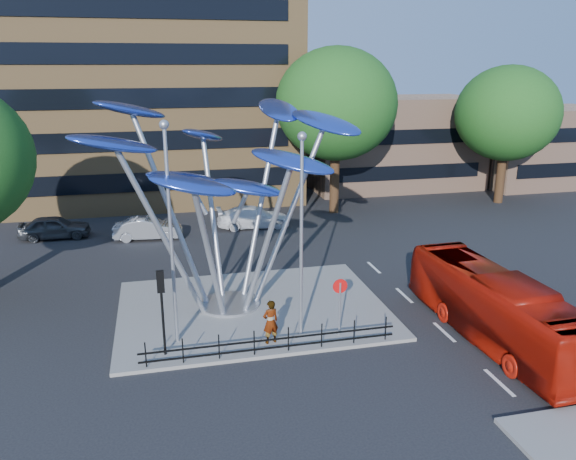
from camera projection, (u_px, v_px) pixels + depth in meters
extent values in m
plane|color=black|center=(308.00, 376.00, 20.36)|extent=(120.00, 120.00, 0.00)
cube|color=slate|center=(253.00, 309.00, 25.72)|extent=(12.00, 9.00, 0.15)
cube|color=olive|center=(132.00, 9.00, 44.61)|extent=(25.00, 15.00, 30.00)
cube|color=tan|center=(392.00, 142.00, 50.71)|extent=(15.00, 8.00, 8.00)
cube|color=tan|center=(541.00, 146.00, 52.05)|extent=(12.00, 8.00, 7.00)
cylinder|color=black|center=(335.00, 175.00, 41.82)|extent=(0.70, 0.70, 5.72)
ellipsoid|color=#174513|center=(336.00, 104.00, 40.33)|extent=(8.80, 8.80, 8.10)
cylinder|color=black|center=(501.00, 172.00, 44.98)|extent=(0.70, 0.70, 5.06)
ellipsoid|color=#174513|center=(507.00, 113.00, 43.66)|extent=(8.00, 8.00, 7.36)
cylinder|color=#9EA0A5|center=(229.00, 304.00, 25.93)|extent=(2.80, 2.80, 0.12)
cylinder|color=#9EA0A5|center=(201.00, 230.00, 24.00)|extent=(0.24, 0.24, 7.80)
ellipsoid|color=blue|center=(113.00, 144.00, 21.26)|extent=(3.92, 2.95, 1.39)
cylinder|color=#9EA0A5|center=(221.00, 247.00, 24.01)|extent=(0.24, 0.24, 6.40)
ellipsoid|color=blue|center=(193.00, 185.00, 20.78)|extent=(3.47, 1.78, 1.31)
cylinder|color=#9EA0A5|center=(243.00, 237.00, 24.33)|extent=(0.24, 0.24, 7.00)
ellipsoid|color=blue|center=(292.00, 161.00, 22.23)|extent=(3.81, 3.11, 1.36)
cylinder|color=#9EA0A5|center=(254.00, 218.00, 25.03)|extent=(0.24, 0.24, 8.20)
ellipsoid|color=blue|center=(326.00, 122.00, 24.98)|extent=(3.52, 4.06, 1.44)
cylinder|color=#9EA0A5|center=(242.00, 209.00, 25.73)|extent=(0.24, 0.24, 8.60)
ellipsoid|color=blue|center=(279.00, 110.00, 26.85)|extent=(2.21, 3.79, 1.39)
cylinder|color=#9EA0A5|center=(220.00, 223.00, 25.77)|extent=(0.24, 0.24, 7.40)
ellipsoid|color=blue|center=(203.00, 135.00, 27.05)|extent=(3.02, 3.71, 1.34)
cylinder|color=#9EA0A5|center=(203.00, 212.00, 24.84)|extent=(0.24, 0.24, 8.80)
ellipsoid|color=blue|center=(131.00, 110.00, 24.27)|extent=(3.88, 3.60, 1.42)
ellipsoid|color=blue|center=(183.00, 178.00, 24.02)|extent=(3.40, 1.96, 1.13)
ellipsoid|color=blue|center=(248.00, 187.00, 24.17)|extent=(3.39, 2.16, 1.11)
cylinder|color=#9EA0A5|center=(171.00, 240.00, 21.38)|extent=(0.14, 0.14, 8.50)
sphere|color=#9EA0A5|center=(164.00, 125.00, 20.13)|extent=(0.36, 0.36, 0.36)
cylinder|color=#9EA0A5|center=(301.00, 241.00, 22.08)|extent=(0.14, 0.14, 8.00)
sphere|color=#9EA0A5|center=(302.00, 136.00, 20.90)|extent=(0.36, 0.36, 0.36)
cylinder|color=black|center=(163.00, 316.00, 21.10)|extent=(0.10, 0.10, 3.20)
cube|color=black|center=(160.00, 282.00, 20.70)|extent=(0.28, 0.18, 0.85)
sphere|color=#FF0C0C|center=(160.00, 274.00, 20.62)|extent=(0.18, 0.18, 0.18)
cylinder|color=#9EA0A5|center=(340.00, 309.00, 22.76)|extent=(0.08, 0.08, 2.30)
cylinder|color=red|center=(340.00, 286.00, 22.50)|extent=(0.60, 0.04, 0.60)
cube|color=white|center=(340.00, 286.00, 22.52)|extent=(0.42, 0.03, 0.10)
cylinder|color=black|center=(146.00, 355.00, 20.51)|extent=(0.05, 0.05, 1.00)
cylinder|color=black|center=(183.00, 351.00, 20.81)|extent=(0.05, 0.05, 1.00)
cylinder|color=black|center=(219.00, 347.00, 21.10)|extent=(0.05, 0.05, 1.00)
cylinder|color=black|center=(254.00, 343.00, 21.39)|extent=(0.05, 0.05, 1.00)
cylinder|color=black|center=(288.00, 339.00, 21.69)|extent=(0.05, 0.05, 1.00)
cylinder|color=black|center=(322.00, 335.00, 21.98)|extent=(0.05, 0.05, 1.00)
cylinder|color=black|center=(354.00, 332.00, 22.28)|extent=(0.05, 0.05, 1.00)
cylinder|color=black|center=(386.00, 328.00, 22.57)|extent=(0.05, 0.05, 1.00)
cube|color=black|center=(271.00, 340.00, 21.53)|extent=(10.00, 0.06, 0.06)
cube|color=black|center=(271.00, 348.00, 21.63)|extent=(10.00, 0.06, 0.06)
imported|color=#A71407|center=(495.00, 307.00, 22.63)|extent=(2.72, 10.32, 2.85)
imported|color=gray|center=(270.00, 322.00, 22.20)|extent=(0.76, 0.60, 1.82)
imported|color=#3A3C40|center=(55.00, 227.00, 36.12)|extent=(4.38, 1.78, 1.49)
imported|color=#A8ABB0|center=(148.00, 228.00, 35.96)|extent=(4.41, 1.87, 1.42)
imported|color=white|center=(253.00, 217.00, 38.58)|extent=(5.01, 2.11, 1.44)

